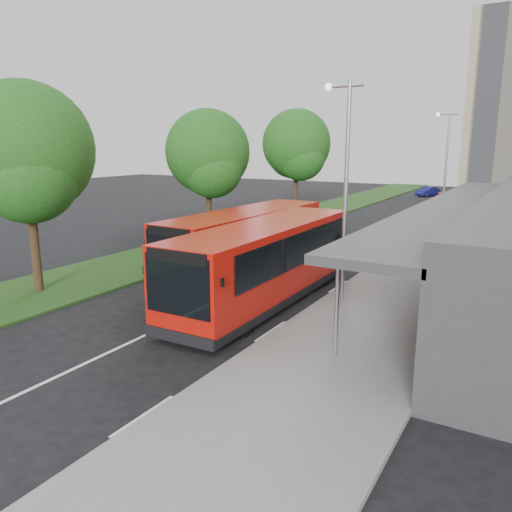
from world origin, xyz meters
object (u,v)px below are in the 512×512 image
Objects in this scene: lamp_post_far at (445,162)px; car_far at (428,191)px; tree_near at (27,159)px; car_near at (443,198)px; lamp_post_near at (344,179)px; bus_main at (266,263)px; tree_mid at (208,158)px; tree_far at (296,148)px; litter_bin at (420,249)px; bollard at (451,227)px; bus_second at (246,242)px.

lamp_post_far reaches higher than car_far.
car_near is at bearing 77.98° from tree_near.
lamp_post_near is 0.74× the size of bus_main.
tree_mid is 12.01m from tree_far.
car_far reaches higher than litter_bin.
tree_near is 48.32m from car_far.
tree_near is at bearing -156.03° from lamp_post_near.
car_near is at bearing -45.34° from car_far.
lamp_post_near is 9.45× the size of litter_bin.
bollard is 0.31× the size of car_far.
lamp_post_near is 7.95× the size of bollard.
bus_second is (-5.36, -18.16, -3.19)m from lamp_post_far.
tree_near is 1.05× the size of lamp_post_near.
car_near is at bearing 87.27° from bus_second.
lamp_post_far is (11.13, 24.95, -0.69)m from tree_near.
car_far is (5.55, 35.75, -4.62)m from tree_mid.
bus_main is 1.02× the size of bus_second.
litter_bin is 26.64m from car_near.
tree_mid is at bearing 140.00° from bus_second.
car_near is 1.12× the size of car_far.
bus_main is at bearing -150.68° from lamp_post_near.
tree_mid is 1.00× the size of lamp_post_near.
tree_near is 2.28× the size of car_near.
bollard is at bearing 78.04° from bus_main.
lamp_post_near reaches higher than tree_mid.
car_near is at bearing 94.11° from lamp_post_near.
tree_far reaches higher than car_far.
tree_far is 13.50m from bollard.
car_far is (-0.22, 40.96, -0.98)m from bus_second.
tree_mid is 8.58m from bus_second.
bus_main is at bearing -108.58° from litter_bin.
bus_main is at bearing -44.28° from tree_mid.
bollard is at bearing -91.48° from car_near.
tree_near is 1.05× the size of tree_mid.
bus_second is 16.40m from bollard.
car_far is at bearing 81.17° from tree_mid.
tree_mid is at bearing 90.00° from tree_near.
tree_far is 1.08× the size of lamp_post_near.
tree_mid is 13.18m from lamp_post_near.
tree_far is at bearing 90.00° from tree_mid.
car_near is at bearing 97.66° from litter_bin.
tree_far is at bearing 140.27° from litter_bin.
lamp_post_far is 19.20m from bus_second.
tree_near is 10.12m from bus_main.
bus_main is 18.62m from bollard.
tree_far is 2.36× the size of car_near.
bus_second is at bearing -67.22° from car_far.
bus_main is at bearing -101.50° from bollard.
bus_second is 10.53× the size of bollard.
bollard is at bearing 60.42° from tree_near.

